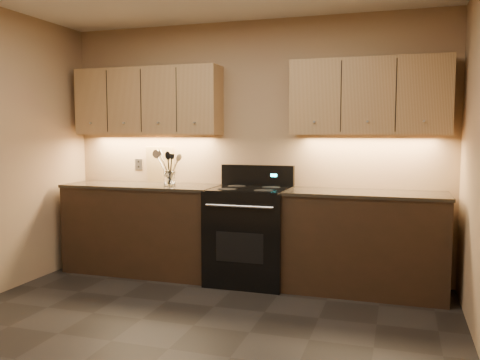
{
  "coord_description": "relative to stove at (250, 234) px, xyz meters",
  "views": [
    {
      "loc": [
        1.47,
        -3.03,
        1.47
      ],
      "look_at": [
        0.05,
        1.45,
        1.03
      ],
      "focal_mm": 38.0,
      "sensor_mm": 36.0,
      "label": 1
    }
  ],
  "objects": [
    {
      "name": "floor",
      "position": [
        -0.08,
        -1.68,
        -0.48
      ],
      "size": [
        4.0,
        4.0,
        0.0
      ],
      "primitive_type": "plane",
      "color": "black",
      "rests_on": "ground"
    },
    {
      "name": "wall_back",
      "position": [
        -0.08,
        0.32,
        0.82
      ],
      "size": [
        4.0,
        0.04,
        2.6
      ],
      "primitive_type": "cube",
      "color": "#A0885E",
      "rests_on": "ground"
    },
    {
      "name": "counter_left",
      "position": [
        -1.18,
        0.02,
        -0.01
      ],
      "size": [
        1.62,
        0.62,
        0.93
      ],
      "color": "black",
      "rests_on": "ground"
    },
    {
      "name": "counter_right",
      "position": [
        1.1,
        0.02,
        -0.01
      ],
      "size": [
        1.46,
        0.62,
        0.93
      ],
      "color": "black",
      "rests_on": "ground"
    },
    {
      "name": "stove",
      "position": [
        0.0,
        0.0,
        0.0
      ],
      "size": [
        0.76,
        0.68,
        1.14
      ],
      "color": "black",
      "rests_on": "ground"
    },
    {
      "name": "upper_cab_left",
      "position": [
        -1.18,
        0.17,
        1.32
      ],
      "size": [
        1.6,
        0.3,
        0.7
      ],
      "primitive_type": "cube",
      "color": "tan",
      "rests_on": "wall_back"
    },
    {
      "name": "upper_cab_right",
      "position": [
        1.1,
        0.17,
        1.32
      ],
      "size": [
        1.44,
        0.3,
        0.7
      ],
      "primitive_type": "cube",
      "color": "tan",
      "rests_on": "wall_back"
    },
    {
      "name": "outlet_plate",
      "position": [
        -1.38,
        0.31,
        0.64
      ],
      "size": [
        0.08,
        0.01,
        0.12
      ],
      "primitive_type": "cube",
      "color": "#B2B5BA",
      "rests_on": "wall_back"
    },
    {
      "name": "utensil_crock",
      "position": [
        -0.86,
        -0.0,
        0.52
      ],
      "size": [
        0.14,
        0.14,
        0.15
      ],
      "color": "white",
      "rests_on": "counter_left"
    },
    {
      "name": "cutting_board",
      "position": [
        -1.1,
        0.29,
        0.64
      ],
      "size": [
        0.31,
        0.1,
        0.39
      ],
      "primitive_type": "cube",
      "rotation": [
        0.12,
        0.0,
        0.11
      ],
      "color": "tan",
      "rests_on": "counter_left"
    },
    {
      "name": "wooden_spoon",
      "position": [
        -0.88,
        -0.01,
        0.63
      ],
      "size": [
        0.19,
        0.12,
        0.32
      ],
      "primitive_type": null,
      "rotation": [
        -0.04,
        0.41,
        0.28
      ],
      "color": "tan",
      "rests_on": "utensil_crock"
    },
    {
      "name": "black_spoon",
      "position": [
        -0.87,
        0.02,
        0.63
      ],
      "size": [
        0.07,
        0.12,
        0.33
      ],
      "primitive_type": null,
      "rotation": [
        0.16,
        0.0,
        0.06
      ],
      "color": "black",
      "rests_on": "utensil_crock"
    },
    {
      "name": "black_turner",
      "position": [
        -0.85,
        -0.01,
        0.63
      ],
      "size": [
        0.11,
        0.14,
        0.33
      ],
      "primitive_type": null,
      "rotation": [
        -0.14,
        0.07,
        0.19
      ],
      "color": "black",
      "rests_on": "utensil_crock"
    },
    {
      "name": "steel_spatula",
      "position": [
        -0.83,
        0.0,
        0.66
      ],
      "size": [
        0.23,
        0.12,
        0.39
      ],
      "primitive_type": null,
      "rotation": [
        0.12,
        -0.38,
        -0.17
      ],
      "color": "silver",
      "rests_on": "utensil_crock"
    },
    {
      "name": "steel_skimmer",
      "position": [
        -0.84,
        -0.01,
        0.65
      ],
      "size": [
        0.26,
        0.11,
        0.37
      ],
      "primitive_type": null,
      "rotation": [
        0.08,
        -0.49,
        -0.14
      ],
      "color": "silver",
      "rests_on": "utensil_crock"
    }
  ]
}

